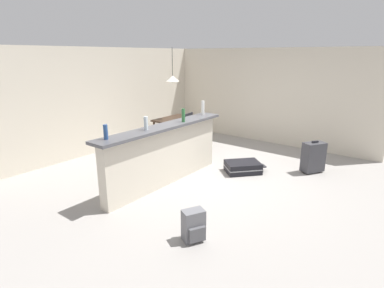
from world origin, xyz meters
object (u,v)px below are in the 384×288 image
object	(u,v)px
bottle_green	(183,115)
backpack_grey	(194,226)
suitcase_upright_charcoal	(313,157)
bottle_clear	(146,123)
bottle_white	(203,108)
bottle_blue	(106,132)
dining_chair_near_partition	(192,130)
suitcase_flat_black	(243,167)
pendant_lamp	(173,78)
dining_table	(177,122)

from	to	relation	value
bottle_green	backpack_grey	size ratio (longest dim) A/B	0.60
suitcase_upright_charcoal	bottle_clear	bearing A→B (deg)	142.95
bottle_white	suitcase_upright_charcoal	xyz separation A→B (m)	(1.01, -2.05, -0.93)
bottle_blue	dining_chair_near_partition	bearing A→B (deg)	14.64
backpack_grey	suitcase_flat_black	bearing A→B (deg)	14.57
bottle_white	bottle_clear	bearing A→B (deg)	-178.93
pendant_lamp	suitcase_flat_black	xyz separation A→B (m)	(-0.56, -2.36, -1.64)
bottle_blue	pendant_lamp	size ratio (longest dim) A/B	0.26
dining_table	suitcase_flat_black	distance (m)	2.42
bottle_clear	dining_table	bearing A→B (deg)	29.93
bottle_white	dining_table	bearing A→B (deg)	61.58
bottle_green	suitcase_flat_black	world-z (taller)	bottle_green
bottle_clear	bottle_white	xyz separation A→B (m)	(1.67, 0.03, 0.03)
bottle_blue	suitcase_flat_black	world-z (taller)	bottle_blue
bottle_white	bottle_blue	bearing A→B (deg)	179.77
suitcase_upright_charcoal	bottle_white	bearing A→B (deg)	116.09
suitcase_upright_charcoal	bottle_green	bearing A→B (deg)	133.17
dining_table	dining_chair_near_partition	distance (m)	0.53
bottle_clear	dining_chair_near_partition	xyz separation A→B (m)	(2.39, 0.87, -0.71)
dining_chair_near_partition	suitcase_flat_black	size ratio (longest dim) A/B	1.10
bottle_blue	bottle_green	world-z (taller)	bottle_green
bottle_blue	suitcase_upright_charcoal	size ratio (longest dim) A/B	0.34
bottle_white	dining_table	xyz separation A→B (m)	(0.73, 1.35, -0.61)
pendant_lamp	bottle_blue	bearing A→B (deg)	-155.66
dining_chair_near_partition	pendant_lamp	size ratio (longest dim) A/B	1.08
bottle_white	dining_chair_near_partition	size ratio (longest dim) A/B	0.32
bottle_green	dining_table	bearing A→B (deg)	44.02
bottle_blue	bottle_clear	xyz separation A→B (m)	(0.78, -0.04, 0.00)
dining_table	suitcase_upright_charcoal	distance (m)	3.43
bottle_green	dining_chair_near_partition	size ratio (longest dim) A/B	0.27
bottle_white	pendant_lamp	bearing A→B (deg)	64.21
suitcase_upright_charcoal	dining_chair_near_partition	bearing A→B (deg)	95.66
dining_chair_near_partition	suitcase_upright_charcoal	distance (m)	2.91
bottle_green	backpack_grey	distance (m)	2.39
bottle_clear	bottle_white	distance (m)	1.67
backpack_grey	suitcase_upright_charcoal	size ratio (longest dim) A/B	0.63
suitcase_flat_black	backpack_grey	distance (m)	2.60
bottle_clear	dining_chair_near_partition	size ratio (longest dim) A/B	0.25
suitcase_flat_black	bottle_blue	bearing A→B (deg)	160.10
dining_chair_near_partition	suitcase_upright_charcoal	size ratio (longest dim) A/B	1.39
pendant_lamp	suitcase_flat_black	world-z (taller)	pendant_lamp
bottle_clear	suitcase_flat_black	distance (m)	2.31
bottle_white	dining_chair_near_partition	distance (m)	1.33
bottle_green	dining_chair_near_partition	bearing A→B (deg)	32.48
backpack_grey	suitcase_upright_charcoal	distance (m)	3.42
dining_table	suitcase_upright_charcoal	bearing A→B (deg)	-85.42
bottle_blue	backpack_grey	distance (m)	1.89
bottle_blue	bottle_green	xyz separation A→B (m)	(1.66, -0.14, 0.01)
bottle_clear	suitcase_upright_charcoal	size ratio (longest dim) A/B	0.34
bottle_blue	dining_table	bearing A→B (deg)	22.85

